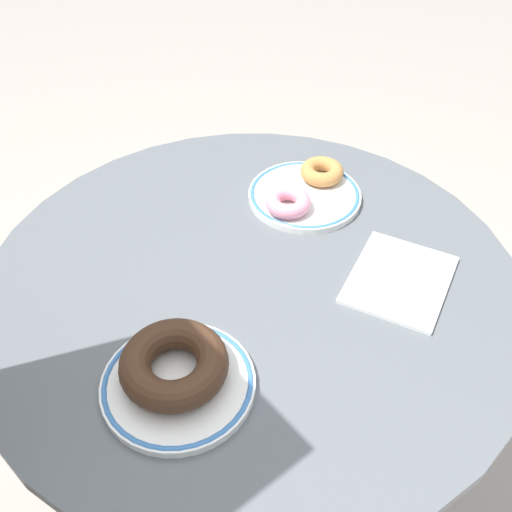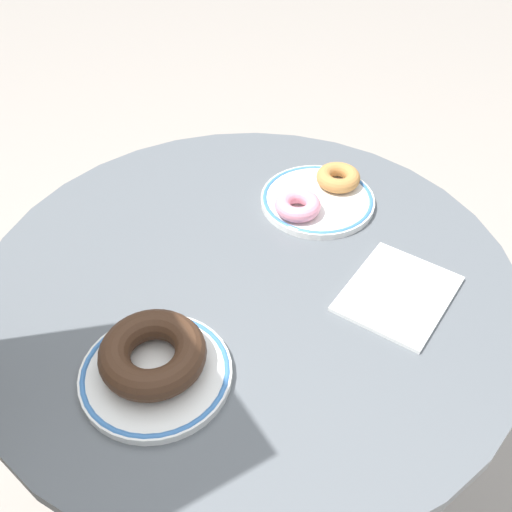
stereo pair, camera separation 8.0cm
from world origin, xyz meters
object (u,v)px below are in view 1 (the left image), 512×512
Objects in this scene: donut_old_fashioned at (322,171)px; donut_chocolate at (177,365)px; cafe_table at (252,395)px; paper_napkin at (400,279)px; donut_pink_frosted at (288,202)px; plate_left at (178,384)px; plate_right at (305,195)px.

donut_chocolate is at bearing -179.40° from donut_old_fashioned.
donut_old_fashioned is at bearing 0.08° from cafe_table.
donut_old_fashioned reaches higher than paper_napkin.
cafe_table is 11.68× the size of donut_pink_frosted.
donut_pink_frosted is (0.33, 0.02, 0.02)m from plate_left.
donut_old_fashioned is 0.09m from donut_pink_frosted.
paper_napkin is (-0.15, -0.17, -0.02)m from donut_old_fashioned.
donut_pink_frosted is 0.46× the size of paper_napkin.
plate_left is at bearing -153.78° from donut_chocolate.
donut_chocolate is 1.80× the size of donut_pink_frosted.
plate_left and plate_right have the same top height.
plate_right is 0.05m from donut_pink_frosted.
donut_pink_frosted is at bearing 72.97° from paper_napkin.
donut_pink_frosted reaches higher than plate_left.
donut_chocolate reaches higher than donut_pink_frosted.
donut_old_fashioned is at bearing -8.47° from plate_right.
donut_old_fashioned is 1.00× the size of donut_pink_frosted.
plate_right is 0.21m from paper_napkin.
donut_chocolate is at bearing -178.73° from cafe_table.
paper_napkin is (-0.06, -0.19, -0.02)m from donut_pink_frosted.
plate_left is at bearing -176.31° from donut_pink_frosted.
donut_old_fashioned is at bearing 49.19° from paper_napkin.
donut_pink_frosted reaches higher than plate_right.
donut_old_fashioned is 0.46× the size of paper_napkin.
donut_pink_frosted is at bearing 5.62° from cafe_table.
paper_napkin is (-0.10, -0.18, -0.00)m from plate_right.
donut_old_fashioned is at bearing -8.28° from donut_pink_frosted.
donut_pink_frosted is at bearing 3.69° from plate_left.
plate_right is at bearing 171.53° from donut_old_fashioned.
donut_pink_frosted reaches higher than cafe_table.
plate_right is (0.38, 0.01, -0.00)m from plate_left.
donut_chocolate is at bearing 26.22° from plate_left.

